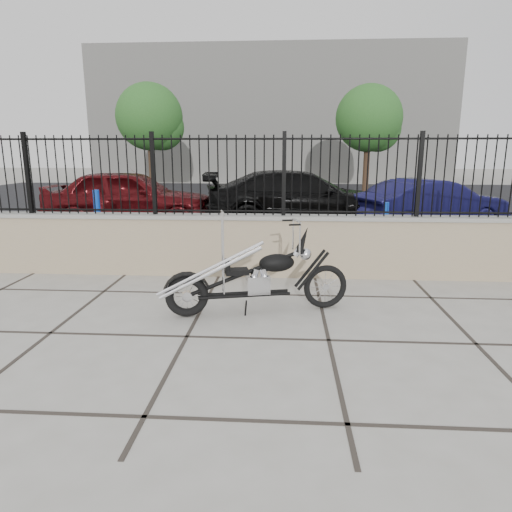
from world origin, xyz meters
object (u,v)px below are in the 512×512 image
object	(u,v)px
car_black	(301,199)
car_blue	(431,205)
chopper_motorcycle	(254,262)
car_red	(130,197)

from	to	relation	value
car_black	car_blue	distance (m)	3.18
chopper_motorcycle	car_blue	size ratio (longest dim) A/B	0.56
car_red	car_blue	bearing A→B (deg)	-94.86
car_red	car_black	bearing A→B (deg)	-91.65
car_black	car_red	bearing A→B (deg)	84.43
car_black	car_blue	size ratio (longest dim) A/B	1.29
car_red	car_black	world-z (taller)	car_red
car_red	car_blue	xyz separation A→B (m)	(7.59, -0.28, -0.11)
chopper_motorcycle	car_black	distance (m)	6.51
chopper_motorcycle	car_black	bearing A→B (deg)	69.54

